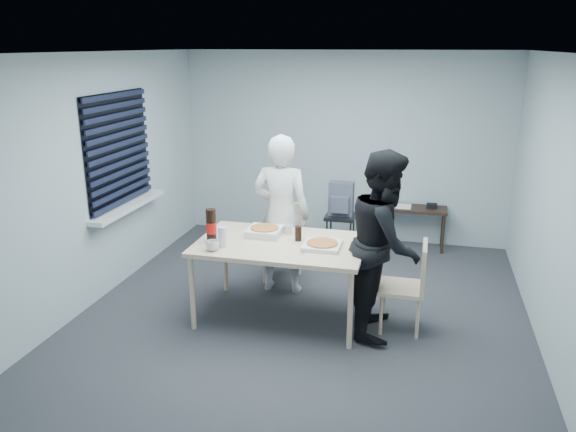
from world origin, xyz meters
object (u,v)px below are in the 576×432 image
(soda_bottle, at_px, (211,226))
(chair_right, at_px, (411,281))
(mug_a, at_px, (212,246))
(mug_b, at_px, (288,229))
(chair_far, at_px, (284,235))
(side_table, at_px, (414,213))
(stool, at_px, (341,223))
(dining_table, at_px, (281,248))
(person_black, at_px, (385,243))
(person_white, at_px, (281,215))
(backpack, at_px, (341,199))

(soda_bottle, bearing_deg, chair_right, 5.03)
(mug_a, distance_m, mug_b, 0.87)
(chair_far, height_order, side_table, chair_far)
(stool, distance_m, soda_bottle, 2.35)
(dining_table, height_order, person_black, person_black)
(chair_right, distance_m, person_white, 1.61)
(chair_far, distance_m, mug_b, 0.85)
(person_white, height_order, side_table, person_white)
(stool, bearing_deg, mug_a, -110.74)
(person_white, relative_size, stool, 3.29)
(dining_table, xyz_separation_m, chair_right, (1.28, 0.03, -0.23))
(person_black, xyz_separation_m, mug_a, (-1.58, -0.36, -0.03))
(chair_right, distance_m, side_table, 2.38)
(dining_table, relative_size, side_table, 1.93)
(side_table, bearing_deg, mug_a, -122.89)
(mug_b, bearing_deg, person_white, 115.28)
(chair_far, relative_size, backpack, 2.03)
(chair_far, xyz_separation_m, mug_b, (0.24, -0.75, 0.34))
(dining_table, height_order, mug_b, mug_b)
(chair_far, distance_m, chair_right, 1.81)
(person_black, height_order, soda_bottle, person_black)
(stool, bearing_deg, soda_bottle, -115.14)
(backpack, bearing_deg, mug_a, -111.04)
(soda_bottle, bearing_deg, stool, 64.86)
(chair_far, distance_m, person_black, 1.66)
(backpack, relative_size, soda_bottle, 1.32)
(dining_table, bearing_deg, stool, 81.10)
(chair_right, height_order, backpack, backpack)
(chair_far, height_order, backpack, backpack)
(person_black, bearing_deg, stool, 20.04)
(stool, distance_m, backpack, 0.32)
(mug_b, xyz_separation_m, soda_bottle, (-0.68, -0.42, 0.11))
(stool, height_order, mug_a, mug_a)
(chair_far, xyz_separation_m, backpack, (0.53, 0.89, 0.24))
(chair_right, xyz_separation_m, soda_bottle, (-1.94, -0.17, 0.45))
(person_white, relative_size, side_table, 2.08)
(stool, distance_m, mug_b, 1.73)
(dining_table, distance_m, soda_bottle, 0.72)
(person_white, relative_size, person_black, 1.00)
(mug_a, relative_size, soda_bottle, 0.37)
(side_table, relative_size, backpack, 1.94)
(chair_right, height_order, side_table, chair_right)
(side_table, height_order, stool, side_table)
(chair_far, relative_size, person_white, 0.50)
(chair_far, relative_size, soda_bottle, 2.68)
(chair_far, distance_m, person_white, 0.54)
(side_table, distance_m, mug_b, 2.48)
(chair_right, bearing_deg, stool, 117.15)
(side_table, bearing_deg, person_black, -95.21)
(chair_right, distance_m, soda_bottle, 2.00)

